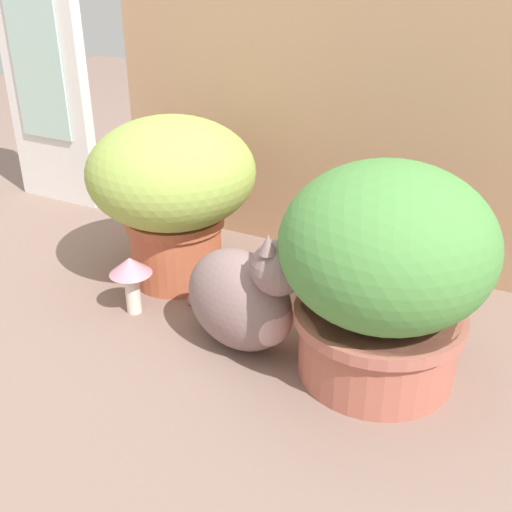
{
  "coord_description": "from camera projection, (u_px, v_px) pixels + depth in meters",
  "views": [
    {
      "loc": [
        0.62,
        -1.03,
        0.77
      ],
      "look_at": [
        0.06,
        0.03,
        0.18
      ],
      "focal_mm": 43.14,
      "sensor_mm": 36.0,
      "label": 1
    }
  ],
  "objects": [
    {
      "name": "ground_plane",
      "position": [
        228.0,
        325.0,
        1.42
      ],
      "size": [
        6.0,
        6.0,
        0.0
      ],
      "primitive_type": "plane",
      "color": "#82685C"
    },
    {
      "name": "cardboard_backdrop",
      "position": [
        328.0,
        99.0,
        1.59
      ],
      "size": [
        1.29,
        0.03,
        0.86
      ],
      "primitive_type": "cube",
      "color": "tan",
      "rests_on": "ground"
    },
    {
      "name": "window_panel_white",
      "position": [
        41.0,
        52.0,
        1.92
      ],
      "size": [
        0.32,
        0.05,
        0.97
      ],
      "color": "white",
      "rests_on": "ground"
    },
    {
      "name": "grass_planter",
      "position": [
        172.0,
        187.0,
        1.51
      ],
      "size": [
        0.41,
        0.41,
        0.42
      ],
      "color": "#BA5D3D",
      "rests_on": "ground"
    },
    {
      "name": "leafy_planter",
      "position": [
        384.0,
        269.0,
        1.16
      ],
      "size": [
        0.41,
        0.41,
        0.44
      ],
      "color": "#B5614F",
      "rests_on": "ground"
    },
    {
      "name": "cat",
      "position": [
        245.0,
        297.0,
        1.29
      ],
      "size": [
        0.37,
        0.23,
        0.32
      ],
      "color": "gray",
      "rests_on": "ground"
    },
    {
      "name": "mushroom_ornament_pink",
      "position": [
        131.0,
        272.0,
        1.42
      ],
      "size": [
        0.1,
        0.1,
        0.14
      ],
      "color": "silver",
      "rests_on": "ground"
    }
  ]
}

